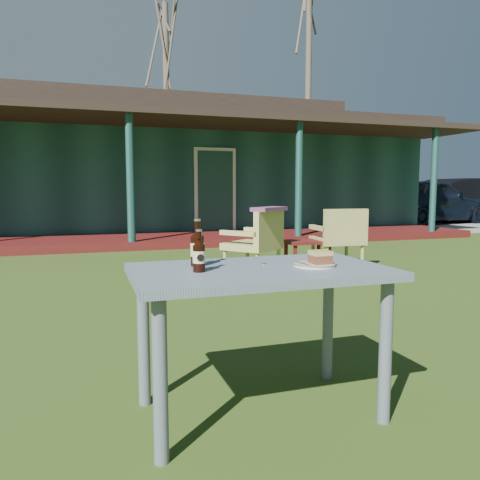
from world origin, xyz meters
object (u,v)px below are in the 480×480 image
object	(u,v)px
plate	(314,264)
cola_bottle_near	(197,247)
armchair_left	(258,240)
armchair_right	(340,235)
cake_slice	(320,257)
side_table	(307,245)
cafe_table	(260,288)
car_far	(462,200)
cola_bottle_far	(199,255)
car_near	(428,201)

from	to	relation	value
plate	cola_bottle_near	world-z (taller)	cola_bottle_near
armchair_left	armchair_right	bearing A→B (deg)	7.14
cake_slice	cola_bottle_near	world-z (taller)	cola_bottle_near
plate	side_table	bearing A→B (deg)	63.80
cafe_table	cake_slice	size ratio (longest dim) A/B	13.04
car_far	plate	world-z (taller)	car_far
armchair_left	cake_slice	bearing A→B (deg)	-105.73
cola_bottle_far	side_table	distance (m)	4.39
cola_bottle_far	plate	bearing A→B (deg)	-2.21
side_table	armchair_left	bearing A→B (deg)	-162.88
car_far	cake_slice	bearing A→B (deg)	129.31
plate	cake_slice	xyz separation A→B (m)	(0.02, -0.01, 0.04)
car_far	cola_bottle_far	bearing A→B (deg)	127.76
cola_bottle_far	armchair_right	distance (m)	4.56
plate	armchair_right	xyz separation A→B (m)	(2.25, 3.59, -0.26)
cake_slice	cola_bottle_near	bearing A→B (deg)	160.70
car_far	armchair_right	distance (m)	11.57
car_far	car_near	bearing A→B (deg)	105.54
car_near	cola_bottle_near	world-z (taller)	car_near
cafe_table	armchair_left	bearing A→B (deg)	69.62
armchair_left	cafe_table	bearing A→B (deg)	-110.38
cake_slice	cola_bottle_near	size ratio (longest dim) A/B	0.40
car_near	armchair_right	world-z (taller)	car_near
cafe_table	armchair_right	distance (m)	4.35
cafe_table	armchair_left	size ratio (longest dim) A/B	1.44
car_near	armchair_right	xyz separation A→B (m)	(-6.94, -6.48, -0.25)
car_far	cola_bottle_far	xyz separation A→B (m)	(-11.83, -10.81, 0.08)
cafe_table	plate	bearing A→B (deg)	-9.57
plate	cake_slice	size ratio (longest dim) A/B	2.22
cake_slice	armchair_left	size ratio (longest dim) A/B	0.11
car_near	car_far	bearing A→B (deg)	-78.37
car_far	cola_bottle_near	bearing A→B (deg)	127.41
cafe_table	armchair_right	bearing A→B (deg)	54.61
cola_bottle_far	armchair_right	world-z (taller)	cola_bottle_far
car_near	car_far	world-z (taller)	same
side_table	armchair_right	bearing A→B (deg)	-11.96
car_far	cola_bottle_far	distance (m)	16.03
car_far	cafe_table	distance (m)	15.79
car_far	cake_slice	distance (m)	15.62
armchair_left	car_near	bearing A→B (deg)	39.01
cola_bottle_near	cafe_table	bearing A→B (deg)	-26.90
car_near	side_table	world-z (taller)	car_near
car_near	cola_bottle_near	bearing A→B (deg)	126.90
cola_bottle_far	armchair_left	world-z (taller)	cola_bottle_far
cafe_table	cola_bottle_far	xyz separation A→B (m)	(-0.30, -0.02, 0.18)
armchair_left	side_table	distance (m)	0.86
armchair_left	armchair_right	size ratio (longest dim) A/B	1.00
armchair_right	side_table	world-z (taller)	armchair_right
car_near	cafe_table	bearing A→B (deg)	128.09
car_near	cola_bottle_near	size ratio (longest dim) A/B	18.55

